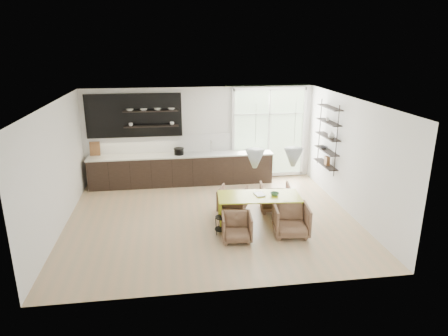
{
  "coord_description": "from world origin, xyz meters",
  "views": [
    {
      "loc": [
        -0.96,
        -8.98,
        4.18
      ],
      "look_at": [
        0.4,
        0.6,
        1.11
      ],
      "focal_mm": 32.0,
      "sensor_mm": 36.0,
      "label": 1
    }
  ],
  "objects_px": {
    "armchair_front_left": "(237,227)",
    "armchair_front_right": "(291,220)",
    "dining_table": "(259,198)",
    "armchair_back_left": "(233,199)",
    "armchair_back_right": "(275,197)",
    "wire_stool": "(222,223)"
  },
  "relations": [
    {
      "from": "dining_table",
      "to": "armchair_back_right",
      "type": "height_order",
      "value": "dining_table"
    },
    {
      "from": "armchair_back_left",
      "to": "armchair_front_left",
      "type": "height_order",
      "value": "armchair_back_left"
    },
    {
      "from": "armchair_back_right",
      "to": "armchair_front_right",
      "type": "bearing_deg",
      "value": 98.25
    },
    {
      "from": "armchair_back_left",
      "to": "wire_stool",
      "type": "distance_m",
      "value": 1.32
    },
    {
      "from": "armchair_back_right",
      "to": "wire_stool",
      "type": "bearing_deg",
      "value": 45.18
    },
    {
      "from": "armchair_back_left",
      "to": "armchair_front_right",
      "type": "relative_size",
      "value": 0.9
    },
    {
      "from": "dining_table",
      "to": "wire_stool",
      "type": "xyz_separation_m",
      "value": [
        -0.95,
        -0.42,
        -0.39
      ]
    },
    {
      "from": "dining_table",
      "to": "armchair_front_left",
      "type": "relative_size",
      "value": 3.03
    },
    {
      "from": "dining_table",
      "to": "armchair_front_right",
      "type": "height_order",
      "value": "armchair_front_right"
    },
    {
      "from": "dining_table",
      "to": "armchair_back_left",
      "type": "relative_size",
      "value": 2.86
    },
    {
      "from": "armchair_front_right",
      "to": "dining_table",
      "type": "bearing_deg",
      "value": 137.4
    },
    {
      "from": "armchair_front_left",
      "to": "armchair_front_right",
      "type": "height_order",
      "value": "armchair_front_right"
    },
    {
      "from": "armchair_front_left",
      "to": "wire_stool",
      "type": "distance_m",
      "value": 0.44
    },
    {
      "from": "armchair_front_right",
      "to": "wire_stool",
      "type": "relative_size",
      "value": 1.89
    },
    {
      "from": "armchair_back_left",
      "to": "armchair_front_left",
      "type": "xyz_separation_m",
      "value": [
        -0.17,
        -1.58,
        -0.02
      ]
    },
    {
      "from": "armchair_front_left",
      "to": "armchair_back_right",
      "type": "bearing_deg",
      "value": 54.98
    },
    {
      "from": "armchair_front_left",
      "to": "wire_stool",
      "type": "bearing_deg",
      "value": 134.77
    },
    {
      "from": "dining_table",
      "to": "armchair_back_left",
      "type": "height_order",
      "value": "dining_table"
    },
    {
      "from": "armchair_back_left",
      "to": "dining_table",
      "type": "bearing_deg",
      "value": 143.96
    },
    {
      "from": "armchair_back_right",
      "to": "armchair_front_right",
      "type": "height_order",
      "value": "armchair_front_right"
    },
    {
      "from": "dining_table",
      "to": "armchair_front_right",
      "type": "distance_m",
      "value": 0.95
    },
    {
      "from": "armchair_back_left",
      "to": "wire_stool",
      "type": "height_order",
      "value": "armchair_back_left"
    }
  ]
}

